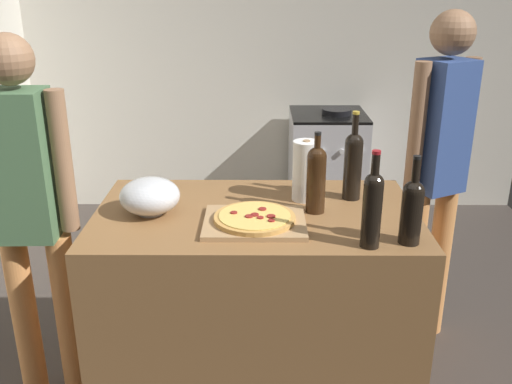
{
  "coord_description": "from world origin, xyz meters",
  "views": [
    {
      "loc": [
        -0.01,
        -1.52,
        1.83
      ],
      "look_at": [
        -0.02,
        0.76,
        0.97
      ],
      "focal_mm": 39.73,
      "sensor_mm": 36.0,
      "label": 1
    }
  ],
  "objects_px": {
    "paper_towel_roll": "(306,171)",
    "wine_bottle_dark": "(316,177)",
    "mixing_bowl": "(150,196)",
    "stove": "(326,169)",
    "person_in_stripes": "(30,207)",
    "pizza": "(255,218)",
    "person_in_red": "(437,162)",
    "wine_bottle_clear": "(412,209)",
    "wine_bottle_green": "(353,163)",
    "wine_bottle_amber": "(372,206)"
  },
  "relations": [
    {
      "from": "wine_bottle_dark",
      "to": "wine_bottle_clear",
      "type": "bearing_deg",
      "value": -42.94
    },
    {
      "from": "wine_bottle_green",
      "to": "pizza",
      "type": "bearing_deg",
      "value": -145.35
    },
    {
      "from": "paper_towel_roll",
      "to": "person_in_red",
      "type": "height_order",
      "value": "person_in_red"
    },
    {
      "from": "wine_bottle_green",
      "to": "wine_bottle_dark",
      "type": "bearing_deg",
      "value": -138.34
    },
    {
      "from": "wine_bottle_dark",
      "to": "paper_towel_roll",
      "type": "bearing_deg",
      "value": 102.84
    },
    {
      "from": "wine_bottle_green",
      "to": "wine_bottle_clear",
      "type": "height_order",
      "value": "wine_bottle_green"
    },
    {
      "from": "pizza",
      "to": "wine_bottle_amber",
      "type": "xyz_separation_m",
      "value": [
        0.42,
        -0.19,
        0.13
      ]
    },
    {
      "from": "paper_towel_roll",
      "to": "wine_bottle_dark",
      "type": "height_order",
      "value": "wine_bottle_dark"
    },
    {
      "from": "mixing_bowl",
      "to": "person_in_stripes",
      "type": "distance_m",
      "value": 0.5
    },
    {
      "from": "mixing_bowl",
      "to": "wine_bottle_clear",
      "type": "height_order",
      "value": "wine_bottle_clear"
    },
    {
      "from": "wine_bottle_dark",
      "to": "person_in_red",
      "type": "xyz_separation_m",
      "value": [
        0.64,
        0.46,
        -0.08
      ]
    },
    {
      "from": "pizza",
      "to": "person_in_stripes",
      "type": "relative_size",
      "value": 0.2
    },
    {
      "from": "wine_bottle_clear",
      "to": "person_in_red",
      "type": "height_order",
      "value": "person_in_red"
    },
    {
      "from": "wine_bottle_amber",
      "to": "person_in_red",
      "type": "distance_m",
      "value": 0.92
    },
    {
      "from": "person_in_stripes",
      "to": "person_in_red",
      "type": "relative_size",
      "value": 0.97
    },
    {
      "from": "wine_bottle_dark",
      "to": "person_in_stripes",
      "type": "distance_m",
      "value": 1.18
    },
    {
      "from": "mixing_bowl",
      "to": "stove",
      "type": "distance_m",
      "value": 2.32
    },
    {
      "from": "wine_bottle_amber",
      "to": "pizza",
      "type": "bearing_deg",
      "value": 155.76
    },
    {
      "from": "pizza",
      "to": "person_in_red",
      "type": "height_order",
      "value": "person_in_red"
    },
    {
      "from": "pizza",
      "to": "wine_bottle_clear",
      "type": "relative_size",
      "value": 0.96
    },
    {
      "from": "paper_towel_roll",
      "to": "wine_bottle_amber",
      "type": "height_order",
      "value": "wine_bottle_amber"
    },
    {
      "from": "wine_bottle_amber",
      "to": "stove",
      "type": "relative_size",
      "value": 0.39
    },
    {
      "from": "pizza",
      "to": "wine_bottle_dark",
      "type": "bearing_deg",
      "value": 28.97
    },
    {
      "from": "mixing_bowl",
      "to": "paper_towel_roll",
      "type": "height_order",
      "value": "paper_towel_roll"
    },
    {
      "from": "mixing_bowl",
      "to": "stove",
      "type": "bearing_deg",
      "value": 64.48
    },
    {
      "from": "mixing_bowl",
      "to": "wine_bottle_green",
      "type": "xyz_separation_m",
      "value": [
        0.85,
        0.18,
        0.09
      ]
    },
    {
      "from": "wine_bottle_green",
      "to": "wine_bottle_clear",
      "type": "distance_m",
      "value": 0.47
    },
    {
      "from": "pizza",
      "to": "person_in_red",
      "type": "xyz_separation_m",
      "value": [
        0.89,
        0.6,
        0.04
      ]
    },
    {
      "from": "wine_bottle_amber",
      "to": "person_in_red",
      "type": "xyz_separation_m",
      "value": [
        0.47,
        0.79,
        -0.09
      ]
    },
    {
      "from": "mixing_bowl",
      "to": "wine_bottle_amber",
      "type": "height_order",
      "value": "wine_bottle_amber"
    },
    {
      "from": "mixing_bowl",
      "to": "person_in_stripes",
      "type": "bearing_deg",
      "value": -179.4
    },
    {
      "from": "wine_bottle_clear",
      "to": "person_in_stripes",
      "type": "xyz_separation_m",
      "value": [
        -1.49,
        0.26,
        -0.1
      ]
    },
    {
      "from": "stove",
      "to": "person_in_red",
      "type": "distance_m",
      "value": 1.67
    },
    {
      "from": "wine_bottle_amber",
      "to": "person_in_stripes",
      "type": "relative_size",
      "value": 0.22
    },
    {
      "from": "mixing_bowl",
      "to": "wine_bottle_amber",
      "type": "xyz_separation_m",
      "value": [
        0.85,
        -0.3,
        0.08
      ]
    },
    {
      "from": "person_in_red",
      "to": "pizza",
      "type": "bearing_deg",
      "value": -145.99
    },
    {
      "from": "paper_towel_roll",
      "to": "stove",
      "type": "height_order",
      "value": "paper_towel_roll"
    },
    {
      "from": "wine_bottle_amber",
      "to": "wine_bottle_dark",
      "type": "distance_m",
      "value": 0.37
    },
    {
      "from": "wine_bottle_green",
      "to": "person_in_stripes",
      "type": "relative_size",
      "value": 0.24
    },
    {
      "from": "paper_towel_roll",
      "to": "wine_bottle_clear",
      "type": "xyz_separation_m",
      "value": [
        0.35,
        -0.43,
        0.0
      ]
    },
    {
      "from": "wine_bottle_dark",
      "to": "person_in_stripes",
      "type": "xyz_separation_m",
      "value": [
        -1.18,
        -0.03,
        -0.12
      ]
    },
    {
      "from": "person_in_stripes",
      "to": "person_in_red",
      "type": "height_order",
      "value": "person_in_red"
    },
    {
      "from": "paper_towel_roll",
      "to": "wine_bottle_clear",
      "type": "relative_size",
      "value": 0.8
    },
    {
      "from": "person_in_stripes",
      "to": "wine_bottle_clear",
      "type": "bearing_deg",
      "value": -10.05
    },
    {
      "from": "pizza",
      "to": "stove",
      "type": "relative_size",
      "value": 0.35
    },
    {
      "from": "pizza",
      "to": "stove",
      "type": "xyz_separation_m",
      "value": [
        0.54,
        2.14,
        -0.51
      ]
    },
    {
      "from": "stove",
      "to": "person_in_red",
      "type": "bearing_deg",
      "value": -77.24
    },
    {
      "from": "wine_bottle_clear",
      "to": "person_in_red",
      "type": "relative_size",
      "value": 0.2
    },
    {
      "from": "pizza",
      "to": "wine_bottle_green",
      "type": "bearing_deg",
      "value": 34.65
    },
    {
      "from": "wine_bottle_dark",
      "to": "person_in_stripes",
      "type": "relative_size",
      "value": 0.21
    }
  ]
}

